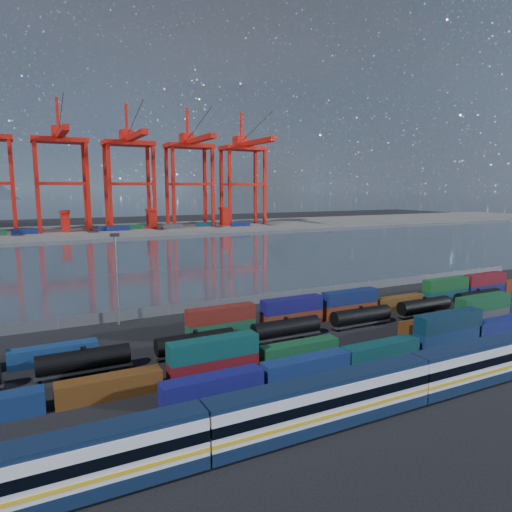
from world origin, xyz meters
name	(u,v)px	position (x,y,z in m)	size (l,w,h in m)	color
ground	(341,342)	(0.00, 0.00, 0.00)	(700.00, 700.00, 0.00)	black
harbor_water	(163,256)	(0.00, 105.00, 0.01)	(700.00, 700.00, 0.00)	#313B46
far_quay	(112,230)	(0.00, 210.00, 1.00)	(700.00, 70.00, 2.00)	#514F4C
distant_mountains	(54,128)	(63.02, 1600.00, 220.29)	(2470.00, 1100.00, 520.00)	#1E2630
passenger_train	(325,403)	(-17.97, -20.74, 2.75)	(77.85, 3.19, 5.47)	silver
container_row_south	(296,364)	(-14.10, -9.01, 2.02)	(139.99, 2.53, 5.39)	#45474B
container_row_mid	(369,335)	(2.74, -3.42, 1.74)	(141.10, 2.45, 5.23)	#3E4043
container_row_north	(330,308)	(6.04, 11.24, 2.29)	(128.92, 2.39, 5.10)	navy
tanker_string	(243,335)	(-14.98, 5.05, 1.88)	(120.72, 2.63, 3.76)	black
waterfront_fence	(260,299)	(0.00, 28.00, 1.00)	(160.12, 0.12, 2.20)	#595B5E
yard_light_mast	(116,274)	(-30.00, 26.00, 9.30)	(1.60, 0.40, 16.60)	slate
gantry_cranes	(96,152)	(-7.50, 203.12, 43.43)	(202.25, 52.32, 70.84)	red
quay_containers	(95,229)	(-11.00, 195.46, 3.30)	(172.58, 10.99, 2.60)	navy
straddle_carriers	(110,219)	(-2.50, 200.00, 7.82)	(140.00, 7.00, 11.10)	red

